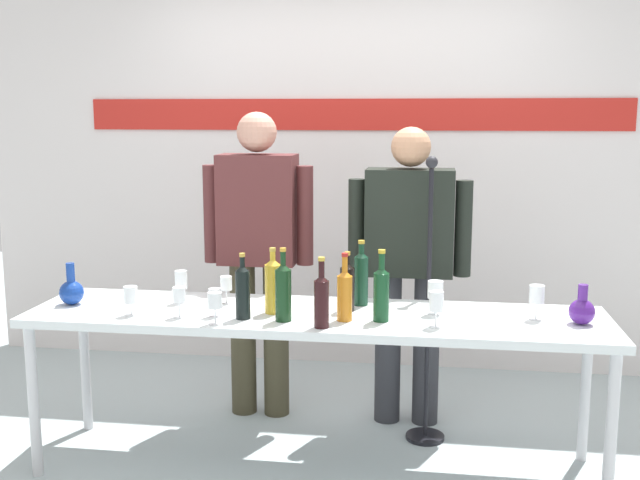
# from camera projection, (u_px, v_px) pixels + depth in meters

# --- Properties ---
(ground_plane) EXTENTS (10.00, 10.00, 0.00)m
(ground_plane) POSITION_uv_depth(u_px,v_px,m) (315.00, 467.00, 3.60)
(ground_plane) COLOR #A9B7BA
(back_wall) EXTENTS (4.98, 0.11, 3.00)m
(back_wall) POSITION_uv_depth(u_px,v_px,m) (352.00, 139.00, 4.90)
(back_wall) COLOR silver
(back_wall) RESTS_ON ground
(display_table) EXTENTS (2.67, 0.63, 0.76)m
(display_table) POSITION_uv_depth(u_px,v_px,m) (315.00, 325.00, 3.48)
(display_table) COLOR silver
(display_table) RESTS_ON ground
(decanter_blue_left) EXTENTS (0.12, 0.12, 0.20)m
(decanter_blue_left) POSITION_uv_depth(u_px,v_px,m) (71.00, 291.00, 3.61)
(decanter_blue_left) COLOR navy
(decanter_blue_left) RESTS_ON display_table
(decanter_blue_right) EXTENTS (0.11, 0.11, 0.18)m
(decanter_blue_right) POSITION_uv_depth(u_px,v_px,m) (582.00, 310.00, 3.28)
(decanter_blue_right) COLOR #4D1E82
(decanter_blue_right) RESTS_ON display_table
(presenter_left) EXTENTS (0.61, 0.22, 1.68)m
(presenter_left) POSITION_uv_depth(u_px,v_px,m) (258.00, 245.00, 4.10)
(presenter_left) COLOR #403A28
(presenter_left) RESTS_ON ground
(presenter_right) EXTENTS (0.65, 0.22, 1.60)m
(presenter_right) POSITION_uv_depth(u_px,v_px,m) (409.00, 256.00, 3.99)
(presenter_right) COLOR #2E2F34
(presenter_right) RESTS_ON ground
(wine_bottle_0) EXTENTS (0.07, 0.07, 0.31)m
(wine_bottle_0) POSITION_uv_depth(u_px,v_px,m) (273.00, 284.00, 3.45)
(wine_bottle_0) COLOR gold
(wine_bottle_0) RESTS_ON display_table
(wine_bottle_1) EXTENTS (0.07, 0.07, 0.32)m
(wine_bottle_1) POSITION_uv_depth(u_px,v_px,m) (381.00, 292.00, 3.32)
(wine_bottle_1) COLOR #123F20
(wine_bottle_1) RESTS_ON display_table
(wine_bottle_2) EXTENTS (0.07, 0.07, 0.33)m
(wine_bottle_2) POSITION_uv_depth(u_px,v_px,m) (283.00, 290.00, 3.32)
(wine_bottle_2) COLOR #123318
(wine_bottle_2) RESTS_ON display_table
(wine_bottle_3) EXTENTS (0.07, 0.07, 0.31)m
(wine_bottle_3) POSITION_uv_depth(u_px,v_px,m) (345.00, 293.00, 3.33)
(wine_bottle_3) COLOR orange
(wine_bottle_3) RESTS_ON display_table
(wine_bottle_4) EXTENTS (0.07, 0.07, 0.32)m
(wine_bottle_4) POSITION_uv_depth(u_px,v_px,m) (361.00, 277.00, 3.59)
(wine_bottle_4) COLOR #123925
(wine_bottle_4) RESTS_ON display_table
(wine_bottle_5) EXTENTS (0.07, 0.07, 0.30)m
(wine_bottle_5) POSITION_uv_depth(u_px,v_px,m) (243.00, 290.00, 3.36)
(wine_bottle_5) COLOR black
(wine_bottle_5) RESTS_ON display_table
(wine_bottle_6) EXTENTS (0.07, 0.07, 0.28)m
(wine_bottle_6) POSITION_uv_depth(u_px,v_px,m) (347.00, 285.00, 3.49)
(wine_bottle_6) COLOR black
(wine_bottle_6) RESTS_ON display_table
(wine_bottle_7) EXTENTS (0.06, 0.06, 0.31)m
(wine_bottle_7) POSITION_uv_depth(u_px,v_px,m) (321.00, 299.00, 3.22)
(wine_bottle_7) COLOR black
(wine_bottle_7) RESTS_ON display_table
(wine_glass_left_0) EXTENTS (0.06, 0.06, 0.13)m
(wine_glass_left_0) POSITION_uv_depth(u_px,v_px,m) (226.00, 284.00, 3.63)
(wine_glass_left_0) COLOR white
(wine_glass_left_0) RESTS_ON display_table
(wine_glass_left_1) EXTENTS (0.06, 0.06, 0.14)m
(wine_glass_left_1) POSITION_uv_depth(u_px,v_px,m) (215.00, 301.00, 3.27)
(wine_glass_left_1) COLOR white
(wine_glass_left_1) RESTS_ON display_table
(wine_glass_left_2) EXTENTS (0.06, 0.06, 0.16)m
(wine_glass_left_2) POSITION_uv_depth(u_px,v_px,m) (181.00, 281.00, 3.64)
(wine_glass_left_2) COLOR white
(wine_glass_left_2) RESTS_ON display_table
(wine_glass_left_3) EXTENTS (0.06, 0.06, 0.14)m
(wine_glass_left_3) POSITION_uv_depth(u_px,v_px,m) (179.00, 296.00, 3.38)
(wine_glass_left_3) COLOR white
(wine_glass_left_3) RESTS_ON display_table
(wine_glass_left_4) EXTENTS (0.06, 0.06, 0.13)m
(wine_glass_left_4) POSITION_uv_depth(u_px,v_px,m) (215.00, 297.00, 3.40)
(wine_glass_left_4) COLOR white
(wine_glass_left_4) RESTS_ON display_table
(wine_glass_left_5) EXTENTS (0.06, 0.06, 0.14)m
(wine_glass_left_5) POSITION_uv_depth(u_px,v_px,m) (131.00, 296.00, 3.42)
(wine_glass_left_5) COLOR white
(wine_glass_left_5) RESTS_ON display_table
(wine_glass_right_0) EXTENTS (0.07, 0.07, 0.16)m
(wine_glass_right_0) POSITION_uv_depth(u_px,v_px,m) (537.00, 295.00, 3.34)
(wine_glass_right_0) COLOR white
(wine_glass_right_0) RESTS_ON display_table
(wine_glass_right_1) EXTENTS (0.06, 0.06, 0.16)m
(wine_glass_right_1) POSITION_uv_depth(u_px,v_px,m) (436.00, 302.00, 3.23)
(wine_glass_right_1) COLOR white
(wine_glass_right_1) RESTS_ON display_table
(wine_glass_right_2) EXTENTS (0.07, 0.07, 0.16)m
(wine_glass_right_2) POSITION_uv_depth(u_px,v_px,m) (435.00, 290.00, 3.43)
(wine_glass_right_2) COLOR white
(wine_glass_right_2) RESTS_ON display_table
(microphone_stand) EXTENTS (0.20, 0.20, 1.47)m
(microphone_stand) POSITION_uv_depth(u_px,v_px,m) (427.00, 349.00, 3.83)
(microphone_stand) COLOR black
(microphone_stand) RESTS_ON ground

